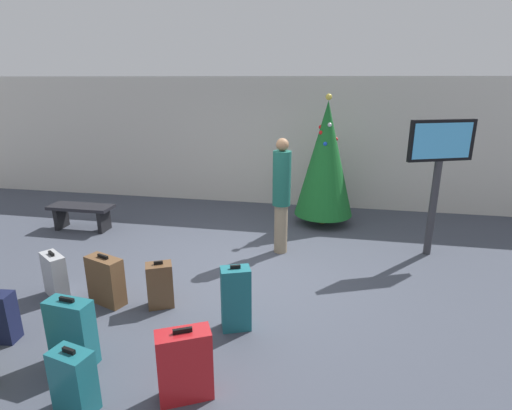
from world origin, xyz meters
TOP-DOWN VIEW (x-y plane):
  - ground_plane at (0.00, 0.00)m, footprint 16.00×16.00m
  - back_wall at (0.00, 3.62)m, footprint 16.00×0.20m
  - holiday_tree at (1.10, 2.38)m, footprint 1.14×1.14m
  - flight_info_kiosk at (2.86, 1.19)m, footprint 1.03×0.48m
  - waiting_bench at (-3.44, 1.16)m, footprint 1.22×0.44m
  - traveller_0 at (0.45, 0.82)m, footprint 0.41×0.41m
  - suitcase_0 at (-0.85, -2.91)m, footprint 0.40×0.29m
  - suitcase_2 at (0.23, -1.45)m, footprint 0.39×0.32m
  - suitcase_3 at (-2.30, -1.19)m, footprint 0.46×0.39m
  - suitcase_4 at (0.04, -2.59)m, footprint 0.53×0.42m
  - suitcase_5 at (-0.83, -1.16)m, footprint 0.39×0.34m
  - suitcase_6 at (-1.24, -2.35)m, footprint 0.48×0.25m
  - suitcase_8 at (-1.54, -1.22)m, footprint 0.54×0.37m

SIDE VIEW (x-z plane):
  - ground_plane at x=0.00m, z-range 0.00..0.00m
  - suitcase_5 at x=-0.83m, z-range -0.02..0.60m
  - suitcase_0 at x=-0.85m, z-range -0.02..0.61m
  - suitcase_3 at x=-2.30m, z-range -0.02..0.62m
  - suitcase_8 at x=-1.54m, z-range -0.02..0.65m
  - suitcase_4 at x=0.04m, z-range -0.02..0.70m
  - waiting_bench at x=-3.44m, z-range 0.11..0.59m
  - suitcase_6 at x=-1.24m, z-range -0.02..0.73m
  - suitcase_2 at x=0.23m, z-range -0.02..0.78m
  - traveller_0 at x=0.45m, z-range 0.07..1.98m
  - holiday_tree at x=1.10m, z-range 0.04..2.57m
  - back_wall at x=0.00m, z-range 0.00..2.84m
  - flight_info_kiosk at x=2.86m, z-range 0.49..2.69m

